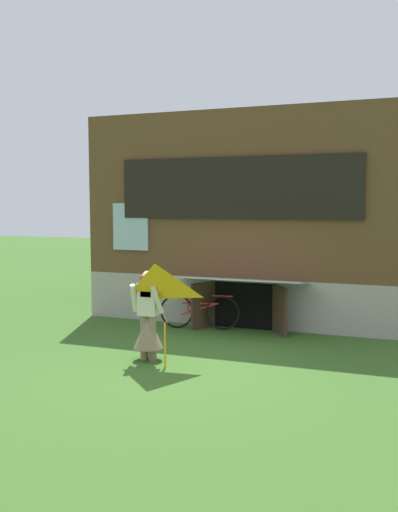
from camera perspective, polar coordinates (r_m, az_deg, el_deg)
name	(u,v)px	position (r m, az deg, el deg)	size (l,w,h in m)	color
ground_plane	(186,364)	(9.49, -1.38, -11.29)	(60.00, 60.00, 0.00)	#386023
log_house	(264,217)	(14.44, 6.80, 4.10)	(7.35, 6.33, 4.80)	#9E998E
person	(148,323)	(9.61, -5.36, -7.00)	(0.61, 0.52, 1.58)	#7F6B51
kite	(155,291)	(8.84, -4.63, -3.63)	(1.04, 0.96, 1.69)	orange
bicycle_red	(199,311)	(11.98, 0.04, -5.82)	(1.75, 0.36, 0.81)	black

